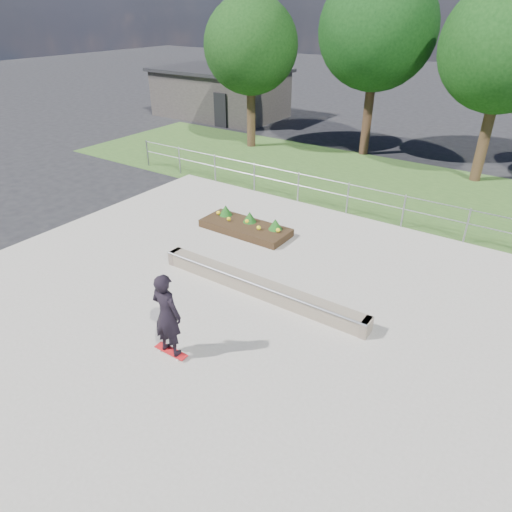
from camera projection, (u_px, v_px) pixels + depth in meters
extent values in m
plane|color=black|center=(214.00, 319.00, 10.96)|extent=(120.00, 120.00, 0.00)
cube|color=#2E4E1F|center=(382.00, 186.00, 18.89)|extent=(30.00, 8.00, 0.02)
cube|color=gray|center=(214.00, 318.00, 10.94)|extent=(15.00, 15.00, 0.06)
cylinder|color=gray|center=(148.00, 153.00, 21.03)|extent=(0.06, 0.06, 1.20)
cylinder|color=#96989E|center=(180.00, 161.00, 20.04)|extent=(0.06, 0.06, 1.20)
cylinder|color=gray|center=(215.00, 169.00, 19.05)|extent=(0.06, 0.06, 1.20)
cylinder|color=gray|center=(254.00, 178.00, 18.06)|extent=(0.06, 0.06, 1.20)
cylinder|color=gray|center=(298.00, 188.00, 17.07)|extent=(0.06, 0.06, 1.20)
cylinder|color=gray|center=(347.00, 199.00, 16.08)|extent=(0.06, 0.06, 1.20)
cylinder|color=gray|center=(403.00, 212.00, 15.09)|extent=(0.06, 0.06, 1.20)
cylinder|color=gray|center=(467.00, 226.00, 14.10)|extent=(0.06, 0.06, 1.20)
cylinder|color=gray|center=(349.00, 184.00, 15.81)|extent=(20.00, 0.04, 0.04)
cylinder|color=#96989E|center=(348.00, 196.00, 16.03)|extent=(20.00, 0.04, 0.04)
cube|color=#2F2C2A|center=(220.00, 94.00, 30.20)|extent=(8.00, 5.00, 2.80)
cube|color=black|center=(219.00, 70.00, 29.47)|extent=(8.40, 5.40, 0.20)
cube|color=black|center=(220.00, 110.00, 27.56)|extent=(0.90, 0.10, 2.00)
cylinder|color=#362315|center=(251.00, 118.00, 23.59)|extent=(0.44, 0.44, 2.93)
sphere|color=black|center=(251.00, 46.00, 21.94)|extent=(4.55, 4.55, 4.55)
cylinder|color=black|center=(367.00, 120.00, 22.20)|extent=(0.44, 0.44, 3.38)
sphere|color=black|center=(377.00, 30.00, 20.30)|extent=(5.25, 5.25, 5.25)
cylinder|color=#382416|center=(483.00, 144.00, 18.81)|extent=(0.44, 0.44, 3.15)
sphere|color=black|center=(507.00, 46.00, 17.03)|extent=(4.90, 4.90, 4.90)
cube|color=#6A5D4E|center=(259.00, 287.00, 11.68)|extent=(6.00, 0.40, 0.40)
cylinder|color=gray|center=(255.00, 284.00, 11.44)|extent=(6.00, 0.06, 0.06)
cube|color=brown|center=(176.00, 256.00, 13.12)|extent=(0.15, 0.42, 0.40)
cube|color=brown|center=(366.00, 327.00, 10.25)|extent=(0.15, 0.42, 0.40)
cube|color=black|center=(245.00, 228.00, 14.97)|extent=(3.00, 1.20, 0.25)
sphere|color=yellow|center=(218.00, 213.00, 15.54)|extent=(0.14, 0.14, 0.14)
sphere|color=gold|center=(229.00, 219.00, 15.10)|extent=(0.14, 0.14, 0.14)
sphere|color=yellow|center=(247.00, 221.00, 14.94)|extent=(0.14, 0.14, 0.14)
sphere|color=#FFF11A|center=(259.00, 228.00, 14.50)|extent=(0.14, 0.14, 0.14)
sphere|color=yellow|center=(278.00, 230.00, 14.35)|extent=(0.14, 0.14, 0.14)
cone|color=#134513|center=(226.00, 210.00, 15.50)|extent=(0.44, 0.44, 0.36)
cone|color=#134413|center=(250.00, 217.00, 15.00)|extent=(0.44, 0.44, 0.36)
cone|color=#154915|center=(275.00, 224.00, 14.51)|extent=(0.44, 0.44, 0.36)
cylinder|color=white|center=(160.00, 350.00, 9.82)|extent=(0.05, 0.03, 0.05)
cylinder|color=white|center=(165.00, 346.00, 9.95)|extent=(0.05, 0.03, 0.05)
cylinder|color=silver|center=(177.00, 360.00, 9.56)|extent=(0.05, 0.03, 0.05)
cylinder|color=white|center=(183.00, 355.00, 9.69)|extent=(0.05, 0.03, 0.05)
cylinder|color=#9B9BA0|center=(162.00, 347.00, 9.87)|extent=(0.02, 0.18, 0.02)
cylinder|color=gray|center=(180.00, 356.00, 9.61)|extent=(0.02, 0.18, 0.02)
cube|color=red|center=(171.00, 351.00, 9.73)|extent=(0.80, 0.21, 0.02)
imported|color=black|center=(167.00, 315.00, 9.27)|extent=(0.70, 0.47, 1.90)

